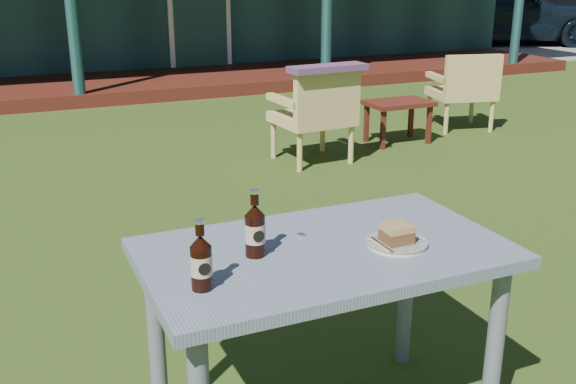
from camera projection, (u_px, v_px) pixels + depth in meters
name	position (u px, v px, depth m)	size (l,w,h in m)	color
ground	(196.00, 261.00, 3.83)	(80.00, 80.00, 0.00)	#334916
gravel_strip	(538.00, 39.00, 15.21)	(9.00, 6.00, 0.02)	gray
car_near	(499.00, 10.00, 14.08)	(1.70, 4.23, 1.44)	black
cafe_table	(324.00, 275.00, 2.25)	(1.20, 0.70, 0.72)	slate
plate	(397.00, 243.00, 2.23)	(0.20, 0.20, 0.01)	silver
cake_slice	(397.00, 233.00, 2.22)	(0.09, 0.09, 0.06)	#54321B
fork	(382.00, 245.00, 2.20)	(0.01, 0.14, 0.00)	silver
cola_bottle_near	(255.00, 230.00, 2.13)	(0.07, 0.07, 0.22)	black
cola_bottle_far	(201.00, 262.00, 1.91)	(0.06, 0.07, 0.21)	black
bottle_cap	(301.00, 235.00, 2.31)	(0.03, 0.03, 0.01)	silver
armchair_left	(317.00, 111.00, 5.61)	(0.64, 0.60, 0.80)	tan
armchair_right	(465.00, 87.00, 6.77)	(0.68, 0.65, 0.78)	tan
floral_throw	(328.00, 68.00, 5.35)	(0.66, 0.20, 0.05)	#5C395D
side_table	(398.00, 107.00, 6.29)	(0.60, 0.40, 0.40)	#4A1A12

